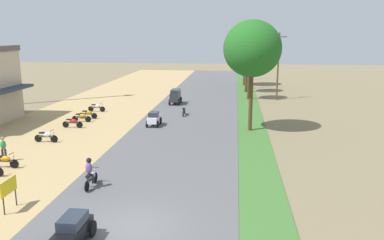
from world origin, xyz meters
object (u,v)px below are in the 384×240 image
at_px(parked_motorbike_third, 46,136).
at_px(parked_motorbike_sixth, 88,114).
at_px(streetlamp_near, 247,59).
at_px(utility_pole_near, 278,65).
at_px(streetlamp_mid, 246,51).
at_px(motorbike_ahead_second, 184,110).
at_px(car_van_charcoal, 175,96).
at_px(median_tree_third, 247,47).
at_px(parked_motorbike_seventh, 97,107).
at_px(median_tree_second, 249,52).
at_px(car_hatchback_white, 154,118).
at_px(pedestrian_on_shoulder, 3,148).
at_px(street_signboard, 9,189).
at_px(median_tree_nearest, 252,49).
at_px(median_tree_fourth, 245,45).
at_px(car_sedan_black, 73,229).
at_px(parked_motorbike_second, 5,160).
at_px(parked_motorbike_fifth, 82,117).
at_px(motorbike_foreground_rider, 90,173).
at_px(parked_motorbike_fourth, 73,122).

xyz_separation_m(parked_motorbike_third, parked_motorbike_sixth, (0.07, 8.35, 0.00)).
bearing_deg(streetlamp_near, utility_pole_near, -70.00).
bearing_deg(streetlamp_mid, motorbike_ahead_second, -101.97).
bearing_deg(car_van_charcoal, parked_motorbike_third, -112.75).
height_order(parked_motorbike_sixth, median_tree_third, median_tree_third).
xyz_separation_m(parked_motorbike_seventh, median_tree_second, (15.73, 9.63, 5.27)).
relative_size(utility_pole_near, car_hatchback_white, 4.02).
xyz_separation_m(pedestrian_on_shoulder, median_tree_second, (16.03, 25.91, 4.86)).
xyz_separation_m(streetlamp_mid, motorbike_ahead_second, (-6.58, -31.03, -4.31)).
xyz_separation_m(parked_motorbike_third, pedestrian_on_shoulder, (-0.57, -4.57, 0.41)).
relative_size(street_signboard, median_tree_nearest, 0.17).
bearing_deg(streetlamp_mid, parked_motorbike_third, -110.30).
bearing_deg(median_tree_fourth, median_tree_third, -89.03).
bearing_deg(utility_pole_near, car_van_charcoal, -158.89).
xyz_separation_m(median_tree_nearest, car_sedan_black, (-7.31, -19.37, -6.04)).
distance_m(pedestrian_on_shoulder, median_tree_second, 30.85).
bearing_deg(motorbike_ahead_second, car_hatchback_white, -113.27).
distance_m(utility_pole_near, car_hatchback_white, 19.87).
distance_m(parked_motorbike_sixth, median_tree_third, 24.92).
bearing_deg(street_signboard, parked_motorbike_sixth, 100.57).
xyz_separation_m(median_tree_nearest, median_tree_second, (0.28, 15.85, -0.96)).
relative_size(parked_motorbike_second, parked_motorbike_seventh, 1.00).
height_order(parked_motorbike_fifth, median_tree_fourth, median_tree_fourth).
relative_size(median_tree_third, median_tree_fourth, 0.91).
height_order(parked_motorbike_second, streetlamp_near, streetlamp_near).
height_order(median_tree_third, car_sedan_black, median_tree_third).
height_order(parked_motorbike_third, car_van_charcoal, car_van_charcoal).
xyz_separation_m(median_tree_second, car_van_charcoal, (-8.34, -4.34, -4.80)).
height_order(pedestrian_on_shoulder, motorbike_ahead_second, pedestrian_on_shoulder).
distance_m(street_signboard, motorbike_foreground_rider, 4.07).
height_order(parked_motorbike_second, parked_motorbike_fifth, same).
bearing_deg(parked_motorbike_fifth, motorbike_ahead_second, 23.90).
bearing_deg(car_hatchback_white, parked_motorbike_sixth, 161.77).
xyz_separation_m(median_tree_third, motorbike_ahead_second, (-6.39, -16.42, -5.59)).
xyz_separation_m(parked_motorbike_second, median_tree_second, (15.29, 27.07, 5.27)).
height_order(parked_motorbike_second, car_van_charcoal, car_van_charcoal).
distance_m(median_tree_nearest, car_sedan_black, 21.57).
distance_m(median_tree_nearest, median_tree_second, 15.89).
bearing_deg(pedestrian_on_shoulder, motorbike_foreground_rider, -27.20).
bearing_deg(street_signboard, pedestrian_on_shoulder, 122.95).
relative_size(median_tree_second, car_sedan_black, 3.35).
xyz_separation_m(parked_motorbike_third, car_hatchback_white, (6.88, 6.11, 0.19)).
height_order(streetlamp_mid, motorbike_foreground_rider, streetlamp_mid).
xyz_separation_m(parked_motorbike_second, car_hatchback_white, (6.70, 11.85, 0.19)).
bearing_deg(utility_pole_near, pedestrian_on_shoulder, -126.72).
height_order(parked_motorbike_third, parked_motorbike_fourth, same).
xyz_separation_m(streetlamp_near, motorbike_foreground_rider, (-9.05, -39.12, -3.47)).
height_order(parked_motorbike_fourth, median_tree_fourth, median_tree_fourth).
height_order(parked_motorbike_third, street_signboard, street_signboard).
bearing_deg(parked_motorbike_fifth, median_tree_second, 43.06).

